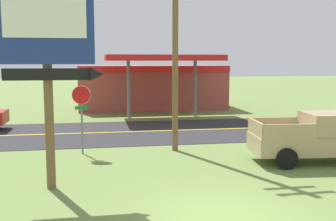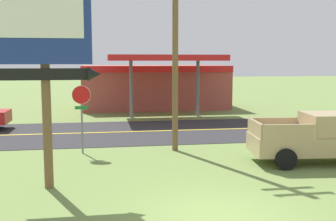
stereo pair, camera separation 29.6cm
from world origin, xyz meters
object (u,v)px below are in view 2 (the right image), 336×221
at_px(utility_pole, 175,36).
at_px(pickup_tan_parked_on_lawn, 319,138).
at_px(motel_sign, 46,47).
at_px(stop_sign, 82,107).
at_px(gas_station, 155,85).

xyz_separation_m(utility_pole, pickup_tan_parked_on_lawn, (5.21, -3.09, -4.11)).
relative_size(motel_sign, stop_sign, 2.20).
xyz_separation_m(utility_pole, gas_station, (1.23, 16.63, -3.13)).
xyz_separation_m(stop_sign, utility_pole, (4.07, -0.05, 3.05)).
distance_m(stop_sign, gas_station, 17.41).
distance_m(utility_pole, pickup_tan_parked_on_lawn, 7.32).
height_order(stop_sign, utility_pole, utility_pole).
relative_size(motel_sign, utility_pole, 0.68).
bearing_deg(gas_station, stop_sign, -107.75).
height_order(motel_sign, pickup_tan_parked_on_lawn, motel_sign).
distance_m(stop_sign, pickup_tan_parked_on_lawn, 9.86).
bearing_deg(motel_sign, utility_pole, 45.09).
relative_size(gas_station, pickup_tan_parked_on_lawn, 2.24).
bearing_deg(stop_sign, pickup_tan_parked_on_lawn, -18.68).
bearing_deg(pickup_tan_parked_on_lawn, motel_sign, -170.02).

